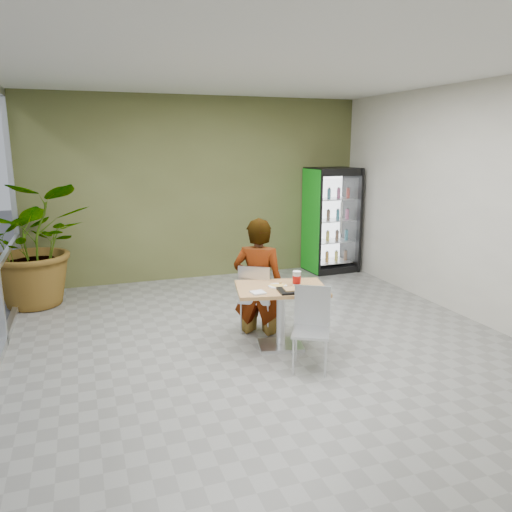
% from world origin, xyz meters
% --- Properties ---
extents(ground, '(7.00, 7.00, 0.00)m').
position_xyz_m(ground, '(0.00, 0.00, 0.00)').
color(ground, gray).
rests_on(ground, ground).
extents(room_envelope, '(6.00, 7.00, 3.20)m').
position_xyz_m(room_envelope, '(0.00, 0.00, 1.60)').
color(room_envelope, silver).
rests_on(room_envelope, ground).
extents(dining_table, '(1.17, 0.93, 0.75)m').
position_xyz_m(dining_table, '(0.13, -0.00, 0.54)').
color(dining_table, tan).
rests_on(dining_table, ground).
extents(chair_far, '(0.55, 0.56, 0.91)m').
position_xyz_m(chair_far, '(-0.00, 0.51, 0.53)').
color(chair_far, silver).
rests_on(chair_far, ground).
extents(chair_near, '(0.53, 0.54, 0.88)m').
position_xyz_m(chair_near, '(0.25, -0.58, 0.52)').
color(chair_near, silver).
rests_on(chair_near, ground).
extents(seated_woman, '(0.79, 0.71, 1.79)m').
position_xyz_m(seated_woman, '(0.05, 0.54, 0.60)').
color(seated_woman, black).
rests_on(seated_woman, ground).
extents(pizza_plate, '(0.31, 0.31, 0.03)m').
position_xyz_m(pizza_plate, '(0.10, 0.02, 0.77)').
color(pizza_plate, silver).
rests_on(pizza_plate, dining_table).
extents(soda_cup, '(0.10, 0.10, 0.18)m').
position_xyz_m(soda_cup, '(0.32, -0.02, 0.84)').
color(soda_cup, silver).
rests_on(soda_cup, dining_table).
extents(napkin_stack, '(0.16, 0.16, 0.02)m').
position_xyz_m(napkin_stack, '(-0.21, -0.16, 0.76)').
color(napkin_stack, silver).
rests_on(napkin_stack, dining_table).
extents(cafeteria_tray, '(0.43, 0.33, 0.02)m').
position_xyz_m(cafeteria_tray, '(0.22, -0.22, 0.76)').
color(cafeteria_tray, black).
rests_on(cafeteria_tray, dining_table).
extents(beverage_fridge, '(0.93, 0.73, 1.95)m').
position_xyz_m(beverage_fridge, '(2.44, 3.13, 0.98)').
color(beverage_fridge, black).
rests_on(beverage_fridge, ground).
extents(potted_plant, '(1.85, 1.66, 1.87)m').
position_xyz_m(potted_plant, '(-2.68, 2.73, 0.93)').
color(potted_plant, '#285E25').
rests_on(potted_plant, ground).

